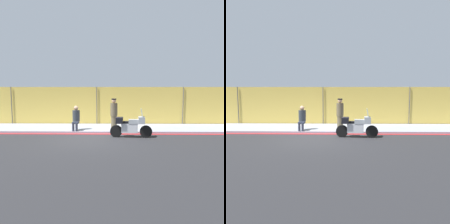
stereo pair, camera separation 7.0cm
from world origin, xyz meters
The scene contains 7 objects.
ground_plane centered at (0.00, 0.00, 0.00)m, with size 120.00×120.00×0.00m, color #262628.
sidewalk centered at (0.00, 2.65, 0.06)m, with size 42.97×2.79×0.12m.
curb_paint_stripe centered at (0.00, 1.16, 0.00)m, with size 42.97×0.18×0.01m.
storefront_fence centered at (0.00, 4.13, 1.30)m, with size 40.82×0.17×2.60m.
motorcycle centered at (2.02, 0.38, 0.60)m, with size 2.14×0.59×1.48m.
officer_standing centered at (1.17, 2.19, 1.03)m, with size 0.41×0.41×1.78m.
person_seated_on_curb centered at (-1.01, 1.74, 0.89)m, with size 0.41×0.72×1.38m.
Camera 2 is at (1.31, -10.60, 2.47)m, focal length 35.00 mm.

